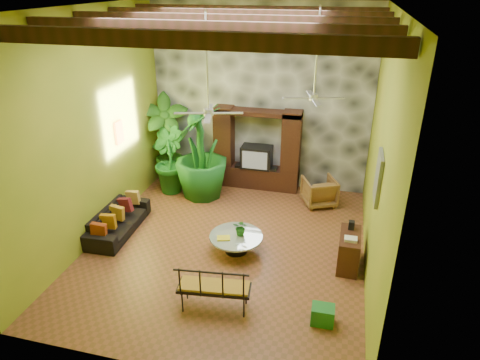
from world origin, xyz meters
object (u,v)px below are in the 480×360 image
(sofa, at_px, (118,220))
(side_console, at_px, (349,250))
(ceiling_fan_back, at_px, (314,88))
(tall_plant_b, at_px, (168,160))
(wicker_armchair, at_px, (319,191))
(coffee_table, at_px, (236,241))
(iron_bench, at_px, (213,286))
(tall_plant_a, at_px, (166,140))
(ceiling_fan_front, at_px, (208,102))
(green_bin, at_px, (323,315))
(entertainment_center, at_px, (257,155))
(tall_plant_c, at_px, (201,152))

(sofa, xyz_separation_m, side_console, (5.30, -0.04, 0.08))
(ceiling_fan_back, height_order, tall_plant_b, ceiling_fan_back)
(wicker_armchair, bearing_deg, sofa, 4.90)
(wicker_armchair, relative_size, side_console, 0.88)
(wicker_armchair, bearing_deg, ceiling_fan_back, 55.13)
(coffee_table, relative_size, iron_bench, 0.86)
(tall_plant_a, distance_m, coffee_table, 4.29)
(ceiling_fan_front, distance_m, tall_plant_b, 4.23)
(coffee_table, relative_size, green_bin, 2.94)
(side_console, bearing_deg, coffee_table, -177.05)
(entertainment_center, height_order, side_console, entertainment_center)
(iron_bench, bearing_deg, green_bin, -1.72)
(coffee_table, bearing_deg, sofa, 177.74)
(iron_bench, bearing_deg, entertainment_center, 86.80)
(sofa, bearing_deg, tall_plant_a, -3.15)
(ceiling_fan_front, height_order, sofa, ceiling_fan_front)
(sofa, distance_m, tall_plant_c, 2.80)
(entertainment_center, distance_m, tall_plant_b, 2.47)
(green_bin, bearing_deg, ceiling_fan_front, 148.77)
(tall_plant_a, distance_m, tall_plant_c, 1.43)
(sofa, bearing_deg, ceiling_fan_back, -75.56)
(side_console, bearing_deg, tall_plant_c, 151.11)
(wicker_armchair, distance_m, tall_plant_b, 4.20)
(side_console, bearing_deg, wicker_armchair, 108.73)
(ceiling_fan_front, bearing_deg, tall_plant_c, 113.23)
(ceiling_fan_back, relative_size, tall_plant_b, 1.01)
(tall_plant_c, relative_size, side_console, 2.76)
(ceiling_fan_back, xyz_separation_m, wicker_armchair, (0.23, 1.28, -3.03))
(entertainment_center, relative_size, side_console, 2.59)
(entertainment_center, relative_size, wicker_armchair, 2.95)
(wicker_armchair, xyz_separation_m, tall_plant_a, (-4.42, 0.39, 0.92))
(ceiling_fan_front, relative_size, tall_plant_a, 0.72)
(entertainment_center, xyz_separation_m, tall_plant_a, (-2.59, -0.26, 0.33))
(entertainment_center, xyz_separation_m, iron_bench, (0.33, -5.20, -0.41))
(ceiling_fan_front, relative_size, coffee_table, 1.60)
(sofa, height_order, iron_bench, iron_bench)
(ceiling_fan_back, relative_size, green_bin, 4.70)
(side_console, bearing_deg, green_bin, -100.91)
(iron_bench, bearing_deg, tall_plant_a, 113.73)
(entertainment_center, distance_m, tall_plant_c, 1.64)
(coffee_table, distance_m, side_console, 2.40)
(wicker_armchair, bearing_deg, tall_plant_c, -19.50)
(green_bin, bearing_deg, sofa, 159.41)
(ceiling_fan_front, xyz_separation_m, sofa, (-2.45, 0.35, -3.11))
(tall_plant_c, bearing_deg, coffee_table, -56.35)
(entertainment_center, relative_size, coffee_table, 2.06)
(coffee_table, relative_size, side_console, 1.26)
(ceiling_fan_back, xyz_separation_m, green_bin, (0.66, -3.09, -3.23))
(wicker_armchair, height_order, tall_plant_b, tall_plant_b)
(entertainment_center, height_order, tall_plant_b, entertainment_center)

